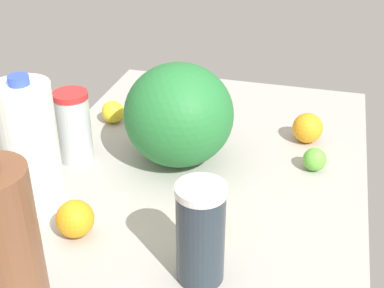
{
  "coord_description": "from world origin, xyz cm",
  "views": [
    {
      "loc": [
        -96.15,
        -26.05,
        69.92
      ],
      "look_at": [
        0.0,
        0.0,
        13.0
      ],
      "focal_mm": 50.0,
      "sensor_mm": 36.0,
      "label": 1
    }
  ],
  "objects_px": {
    "lime_loose": "(315,159)",
    "lemon_near_front": "(206,211)",
    "milk_jug": "(30,146)",
    "orange_by_jug": "(75,219)",
    "shaker_bottle": "(201,233)",
    "tumbler_cup": "(74,127)",
    "watermelon": "(179,115)",
    "chocolate_milk_jug": "(2,248)",
    "lemon_beside_bowl": "(113,112)",
    "orange_far_back": "(308,128)"
  },
  "relations": [
    {
      "from": "orange_by_jug",
      "to": "lemon_near_front",
      "type": "bearing_deg",
      "value": -68.2
    },
    {
      "from": "shaker_bottle",
      "to": "orange_by_jug",
      "type": "distance_m",
      "value": 0.27
    },
    {
      "from": "chocolate_milk_jug",
      "to": "lemon_beside_bowl",
      "type": "height_order",
      "value": "chocolate_milk_jug"
    },
    {
      "from": "milk_jug",
      "to": "lemon_beside_bowl",
      "type": "distance_m",
      "value": 0.4
    },
    {
      "from": "chocolate_milk_jug",
      "to": "lime_loose",
      "type": "distance_m",
      "value": 0.72
    },
    {
      "from": "lemon_beside_bowl",
      "to": "chocolate_milk_jug",
      "type": "bearing_deg",
      "value": -170.79
    },
    {
      "from": "tumbler_cup",
      "to": "orange_by_jug",
      "type": "xyz_separation_m",
      "value": [
        -0.26,
        -0.12,
        -0.05
      ]
    },
    {
      "from": "shaker_bottle",
      "to": "tumbler_cup",
      "type": "xyz_separation_m",
      "value": [
        0.31,
        0.38,
        -0.01
      ]
    },
    {
      "from": "shaker_bottle",
      "to": "lime_loose",
      "type": "height_order",
      "value": "shaker_bottle"
    },
    {
      "from": "milk_jug",
      "to": "tumbler_cup",
      "type": "xyz_separation_m",
      "value": [
        0.18,
        -0.0,
        -0.05
      ]
    },
    {
      "from": "milk_jug",
      "to": "lemon_beside_bowl",
      "type": "relative_size",
      "value": 4.74
    },
    {
      "from": "milk_jug",
      "to": "lemon_near_front",
      "type": "bearing_deg",
      "value": -87.1
    },
    {
      "from": "orange_by_jug",
      "to": "shaker_bottle",
      "type": "bearing_deg",
      "value": -100.5
    },
    {
      "from": "lime_loose",
      "to": "orange_far_back",
      "type": "distance_m",
      "value": 0.13
    },
    {
      "from": "lime_loose",
      "to": "lemon_near_front",
      "type": "xyz_separation_m",
      "value": [
        -0.27,
        0.19,
        0.01
      ]
    },
    {
      "from": "watermelon",
      "to": "orange_far_back",
      "type": "distance_m",
      "value": 0.34
    },
    {
      "from": "watermelon",
      "to": "lemon_near_front",
      "type": "bearing_deg",
      "value": -151.72
    },
    {
      "from": "watermelon",
      "to": "lemon_near_front",
      "type": "distance_m",
      "value": 0.27
    },
    {
      "from": "shaker_bottle",
      "to": "lime_loose",
      "type": "relative_size",
      "value": 3.49
    },
    {
      "from": "chocolate_milk_jug",
      "to": "shaker_bottle",
      "type": "bearing_deg",
      "value": -58.54
    },
    {
      "from": "watermelon",
      "to": "lime_loose",
      "type": "bearing_deg",
      "value": -82.98
    },
    {
      "from": "lime_loose",
      "to": "orange_by_jug",
      "type": "xyz_separation_m",
      "value": [
        -0.36,
        0.43,
        0.01
      ]
    },
    {
      "from": "tumbler_cup",
      "to": "lemon_near_front",
      "type": "height_order",
      "value": "tumbler_cup"
    },
    {
      "from": "chocolate_milk_jug",
      "to": "watermelon",
      "type": "bearing_deg",
      "value": -12.59
    },
    {
      "from": "milk_jug",
      "to": "lemon_beside_bowl",
      "type": "bearing_deg",
      "value": -1.49
    },
    {
      "from": "shaker_bottle",
      "to": "orange_by_jug",
      "type": "bearing_deg",
      "value": 79.5
    },
    {
      "from": "tumbler_cup",
      "to": "watermelon",
      "type": "bearing_deg",
      "value": -75.14
    },
    {
      "from": "milk_jug",
      "to": "lemon_near_front",
      "type": "relative_size",
      "value": 4.42
    },
    {
      "from": "chocolate_milk_jug",
      "to": "tumbler_cup",
      "type": "relative_size",
      "value": 1.67
    },
    {
      "from": "shaker_bottle",
      "to": "milk_jug",
      "type": "relative_size",
      "value": 0.66
    },
    {
      "from": "watermelon",
      "to": "lemon_beside_bowl",
      "type": "height_order",
      "value": "watermelon"
    },
    {
      "from": "tumbler_cup",
      "to": "orange_by_jug",
      "type": "distance_m",
      "value": 0.29
    },
    {
      "from": "shaker_bottle",
      "to": "lime_loose",
      "type": "distance_m",
      "value": 0.45
    },
    {
      "from": "tumbler_cup",
      "to": "orange_by_jug",
      "type": "relative_size",
      "value": 2.36
    },
    {
      "from": "lemon_near_front",
      "to": "orange_by_jug",
      "type": "xyz_separation_m",
      "value": [
        -0.09,
        0.24,
        0.0
      ]
    },
    {
      "from": "milk_jug",
      "to": "tumbler_cup",
      "type": "height_order",
      "value": "milk_jug"
    },
    {
      "from": "milk_jug",
      "to": "orange_by_jug",
      "type": "distance_m",
      "value": 0.18
    },
    {
      "from": "shaker_bottle",
      "to": "orange_far_back",
      "type": "xyz_separation_m",
      "value": [
        0.54,
        -0.14,
        -0.06
      ]
    },
    {
      "from": "shaker_bottle",
      "to": "watermelon",
      "type": "distance_m",
      "value": 0.4
    },
    {
      "from": "shaker_bottle",
      "to": "tumbler_cup",
      "type": "distance_m",
      "value": 0.49
    },
    {
      "from": "lime_loose",
      "to": "lemon_beside_bowl",
      "type": "bearing_deg",
      "value": 79.29
    },
    {
      "from": "chocolate_milk_jug",
      "to": "lime_loose",
      "type": "xyz_separation_m",
      "value": [
        0.57,
        -0.43,
        -0.11
      ]
    },
    {
      "from": "lemon_beside_bowl",
      "to": "orange_far_back",
      "type": "bearing_deg",
      "value": -86.8
    },
    {
      "from": "lemon_near_front",
      "to": "milk_jug",
      "type": "bearing_deg",
      "value": 92.9
    },
    {
      "from": "tumbler_cup",
      "to": "orange_far_back",
      "type": "distance_m",
      "value": 0.57
    },
    {
      "from": "shaker_bottle",
      "to": "lemon_near_front",
      "type": "bearing_deg",
      "value": 9.72
    },
    {
      "from": "lime_loose",
      "to": "lemon_near_front",
      "type": "relative_size",
      "value": 0.83
    },
    {
      "from": "chocolate_milk_jug",
      "to": "milk_jug",
      "type": "xyz_separation_m",
      "value": [
        0.29,
        0.12,
        -0.0
      ]
    },
    {
      "from": "shaker_bottle",
      "to": "tumbler_cup",
      "type": "height_order",
      "value": "shaker_bottle"
    },
    {
      "from": "lemon_near_front",
      "to": "lime_loose",
      "type": "bearing_deg",
      "value": -35.98
    }
  ]
}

